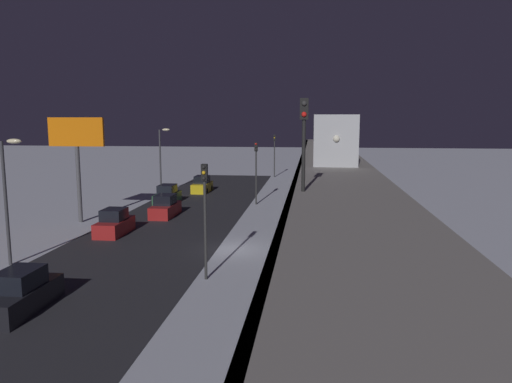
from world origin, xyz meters
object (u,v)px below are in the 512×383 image
object	(u,v)px
sedan_red	(165,207)
subway_train	(328,132)
traffic_light_far	(274,149)
sedan_red_2	(114,224)
sedan_black	(21,294)
sedan_yellow	(202,185)
traffic_light_near	(205,205)
commercial_billboard	(77,142)
rail_signal	(304,128)
traffic_light_mid	(256,164)
sedan_green	(167,196)

from	to	relation	value
sedan_red	subway_train	bearing A→B (deg)	-152.29
traffic_light_far	subway_train	bearing A→B (deg)	107.21
sedan_red_2	sedan_black	distance (m)	15.24
sedan_yellow	sedan_black	bearing A→B (deg)	90.00
traffic_light_near	traffic_light_far	world-z (taller)	same
subway_train	traffic_light_near	world-z (taller)	subway_train
sedan_red	commercial_billboard	bearing A→B (deg)	27.65
sedan_red_2	rail_signal	bearing A→B (deg)	135.96
sedan_yellow	subway_train	bearing A→B (deg)	153.82
sedan_red	traffic_light_far	distance (m)	32.22
sedan_red_2	commercial_billboard	bearing A→B (deg)	-39.95
sedan_red_2	commercial_billboard	distance (m)	8.55
traffic_light_mid	commercial_billboard	distance (m)	17.63
traffic_light_far	commercial_billboard	size ratio (longest dim) A/B	0.72
sedan_red	sedan_green	bearing A→B (deg)	-74.76
sedan_green	traffic_light_far	xyz separation A→B (m)	(-9.30, -24.54, 3.40)
sedan_red_2	sedan_green	distance (m)	13.88
traffic_light_near	sedan_red_2	bearing A→B (deg)	-46.27
sedan_black	sedan_yellow	bearing A→B (deg)	-90.00
subway_train	sedan_black	bearing A→B (deg)	63.94
rail_signal	sedan_red	distance (m)	26.15
sedan_red	sedan_red_2	bearing A→B (deg)	76.11
subway_train	rail_signal	bearing A→B (deg)	86.32
sedan_black	traffic_light_far	size ratio (longest dim) A/B	0.72
sedan_red_2	traffic_light_far	size ratio (longest dim) A/B	0.65
sedan_yellow	sedan_black	world-z (taller)	same
sedan_yellow	traffic_light_near	world-z (taller)	traffic_light_near
sedan_red	traffic_light_far	xyz separation A→B (m)	(-7.50, -31.15, 3.40)
rail_signal	sedan_yellow	distance (m)	39.40
sedan_black	traffic_light_far	bearing A→B (deg)	-97.97
sedan_yellow	rail_signal	bearing A→B (deg)	109.44
sedan_red	traffic_light_near	bearing A→B (deg)	113.81
sedan_red_2	traffic_light_far	xyz separation A→B (m)	(-9.30, -38.42, 3.40)
sedan_yellow	sedan_red	xyz separation A→B (m)	(0.00, 15.00, 0.01)
sedan_red	sedan_yellow	bearing A→B (deg)	-90.00
subway_train	sedan_red	bearing A→B (deg)	27.71
sedan_red_2	traffic_light_mid	xyz separation A→B (m)	(-9.30, -14.35, 3.40)
sedan_red	commercial_billboard	world-z (taller)	commercial_billboard
subway_train	traffic_light_near	bearing A→B (deg)	73.68
subway_train	sedan_yellow	world-z (taller)	subway_train
rail_signal	sedan_green	size ratio (longest dim) A/B	0.85
rail_signal	traffic_light_near	size ratio (longest dim) A/B	0.62
sedan_black	traffic_light_far	distance (m)	54.19
traffic_light_mid	commercial_billboard	size ratio (longest dim) A/B	0.72
sedan_green	commercial_billboard	xyz separation A→B (m)	(4.65, 9.99, 6.03)
sedan_red	traffic_light_mid	xyz separation A→B (m)	(-7.50, -7.07, 3.40)
sedan_black	rail_signal	bearing A→B (deg)	-175.76
sedan_black	traffic_light_far	world-z (taller)	traffic_light_far
rail_signal	sedan_red	size ratio (longest dim) A/B	0.88
traffic_light_near	traffic_light_mid	distance (m)	24.07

